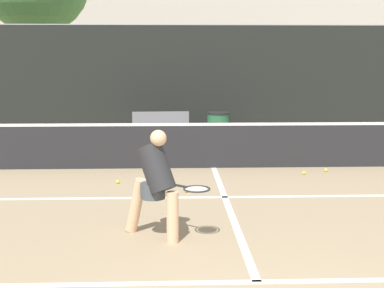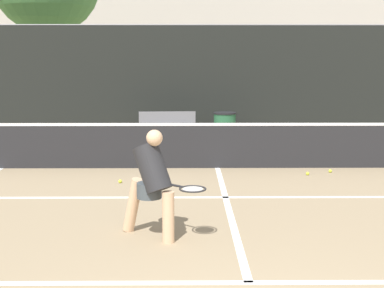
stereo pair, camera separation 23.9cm
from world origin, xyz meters
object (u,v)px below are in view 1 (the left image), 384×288
Objects in this scene: player_practicing at (156,181)px; parked_car at (64,110)px; courtside_bench at (161,127)px; trash_bin at (218,128)px.

parked_car is (-3.23, 10.54, -0.12)m from player_practicing.
player_practicing reaches higher than courtside_bench.
courtside_bench is 1.82× the size of trash_bin.
courtside_bench is at bearing -177.70° from trash_bin.
trash_bin is at bearing 118.81° from player_practicing.
trash_bin is (1.44, 7.60, -0.33)m from player_practicing.
parked_car is (-4.67, 2.94, 0.21)m from trash_bin.
courtside_bench is 1.53m from trash_bin.
courtside_bench reaches higher than trash_bin.
courtside_bench is (-0.09, 7.53, -0.28)m from player_practicing.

